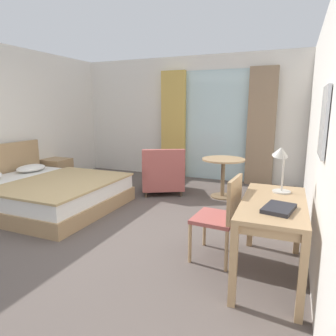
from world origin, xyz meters
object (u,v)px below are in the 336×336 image
armchair_by_window (162,176)px  closed_book (279,208)px  bed (43,192)px  desk_lamp (281,159)px  writing_desk (273,211)px  nightstand (57,171)px  desk_chair (223,213)px  round_cafe_table (223,168)px

armchair_by_window → closed_book: bearing=-48.6°
bed → desk_lamp: desk_lamp is taller
bed → armchair_by_window: size_ratio=2.16×
desk_lamp → armchair_by_window: 2.86m
bed → writing_desk: bed is taller
nightstand → desk_chair: (3.96, -1.84, 0.25)m
bed → desk_chair: bearing=-10.4°
closed_book → round_cafe_table: bearing=123.5°
bed → nightstand: size_ratio=4.30×
closed_book → round_cafe_table: (-1.05, 2.62, -0.24)m
armchair_by_window → round_cafe_table: 1.13m
bed → nightstand: bearing=125.3°
writing_desk → desk_lamp: size_ratio=2.60×
bed → round_cafe_table: bearing=33.2°
desk_chair → nightstand: bearing=155.1°
bed → desk_lamp: size_ratio=4.72×
desk_chair → armchair_by_window: bearing=128.0°
bed → desk_chair: 3.12m
bed → nightstand: (-0.91, 1.28, 0.01)m
writing_desk → round_cafe_table: writing_desk is taller
nightstand → closed_book: bearing=-26.3°
nightstand → armchair_by_window: 2.37m
armchair_by_window → bed: bearing=-134.2°
bed → armchair_by_window: 2.08m
nightstand → desk_chair: desk_chair is taller
desk_chair → closed_book: 0.72m
desk_chair → desk_lamp: desk_lamp is taller
nightstand → armchair_by_window: (2.36, 0.21, 0.07)m
writing_desk → desk_lamp: 0.59m
writing_desk → round_cafe_table: size_ratio=1.65×
desk_lamp → round_cafe_table: desk_lamp is taller
armchair_by_window → nightstand: bearing=-175.0°
desk_chair → armchair_by_window: (-1.60, 2.05, -0.18)m
desk_chair → desk_lamp: size_ratio=1.89×
round_cafe_table → armchair_by_window: bearing=-170.8°
nightstand → writing_desk: size_ratio=0.42×
closed_book → writing_desk: bearing=114.0°
desk_chair → round_cafe_table: size_ratio=1.20×
nightstand → writing_desk: 4.90m
writing_desk → armchair_by_window: 3.05m
desk_lamp → nightstand: bearing=160.7°
writing_desk → closed_book: size_ratio=3.80×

